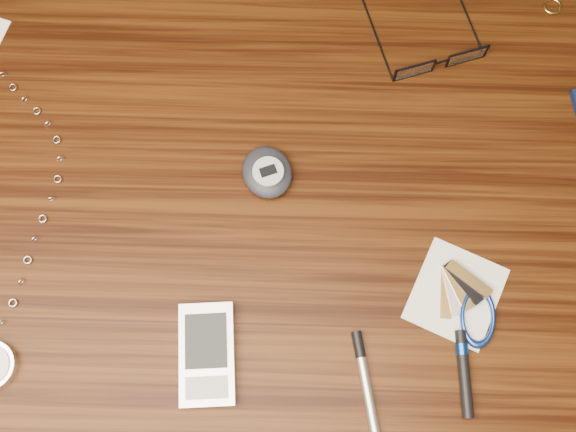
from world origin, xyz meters
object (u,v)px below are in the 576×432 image
object	(u,v)px
notepad_keys	(467,304)
pedometer	(267,172)
desk	(235,267)
eyeglasses	(438,59)
pda_phone	(207,354)
silver_pen	(366,383)

from	to	relation	value
notepad_keys	pedometer	bearing A→B (deg)	147.20
notepad_keys	desk	bearing A→B (deg)	167.76
eyeglasses	pedometer	xyz separation A→B (m)	(-0.20, -0.15, -0.00)
desk	eyeglasses	distance (m)	0.36
desk	pedometer	world-z (taller)	pedometer
eyeglasses	pedometer	world-z (taller)	same
desk	eyeglasses	size ratio (longest dim) A/B	6.55
pda_phone	silver_pen	distance (m)	0.17
pedometer	notepad_keys	xyz separation A→B (m)	(0.22, -0.14, -0.01)
desk	silver_pen	size ratio (longest dim) A/B	7.72
desk	pedometer	size ratio (longest dim) A/B	12.45
notepad_keys	pda_phone	bearing A→B (deg)	-167.44
pda_phone	silver_pen	xyz separation A→B (m)	(0.17, -0.02, -0.00)
notepad_keys	eyeglasses	bearing A→B (deg)	94.59
pda_phone	pedometer	size ratio (longest dim) A/B	1.40
eyeglasses	pedometer	bearing A→B (deg)	-143.04
eyeglasses	pda_phone	bearing A→B (deg)	-125.74
eyeglasses	notepad_keys	world-z (taller)	eyeglasses
eyeglasses	silver_pen	distance (m)	0.39
desk	pda_phone	bearing A→B (deg)	-97.57
desk	eyeglasses	xyz separation A→B (m)	(0.24, 0.24, 0.11)
pda_phone	notepad_keys	bearing A→B (deg)	12.56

